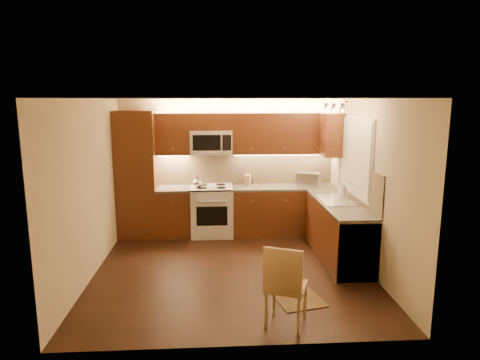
{
  "coord_description": "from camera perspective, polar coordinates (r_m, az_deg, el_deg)",
  "views": [
    {
      "loc": [
        -0.25,
        -5.93,
        2.48
      ],
      "look_at": [
        0.15,
        0.55,
        1.25
      ],
      "focal_mm": 31.63,
      "sensor_mm": 36.0,
      "label": 1
    }
  ],
  "objects": [
    {
      "name": "pantry",
      "position": [
        7.87,
        -13.73,
        0.7
      ],
      "size": [
        0.7,
        0.6,
        2.3
      ],
      "primitive_type": "cube",
      "color": "#44280E",
      "rests_on": "floor"
    },
    {
      "name": "knife_block",
      "position": [
        7.95,
        1.03,
        0.02
      ],
      "size": [
        0.13,
        0.17,
        0.2
      ],
      "primitive_type": "cube",
      "rotation": [
        0.0,
        0.0,
        -0.3
      ],
      "color": "#9F7348",
      "rests_on": "counter_back_right"
    },
    {
      "name": "sink",
      "position": [
        6.93,
        12.91,
        -2.09
      ],
      "size": [
        0.52,
        0.86,
        0.15
      ],
      "primitive_type": null,
      "color": "silver",
      "rests_on": "counter_right"
    },
    {
      "name": "dishwasher",
      "position": [
        6.3,
        14.88,
        -8.64
      ],
      "size": [
        0.58,
        0.6,
        0.84
      ],
      "primitive_type": "cube",
      "color": "silver",
      "rests_on": "floor"
    },
    {
      "name": "microwave",
      "position": [
        7.78,
        -3.9,
        5.1
      ],
      "size": [
        0.76,
        0.38,
        0.44
      ],
      "primitive_type": null,
      "color": "silver",
      "rests_on": "wall_back"
    },
    {
      "name": "upper_cab_back_right",
      "position": [
        7.88,
        5.93,
        6.28
      ],
      "size": [
        1.92,
        0.35,
        0.75
      ],
      "primitive_type": "cube",
      "color": "#44280E",
      "rests_on": "wall_back"
    },
    {
      "name": "spice_jar_a",
      "position": [
        8.05,
        2.0,
        -0.28
      ],
      "size": [
        0.06,
        0.06,
        0.08
      ],
      "primitive_type": "cylinder",
      "rotation": [
        0.0,
        0.0,
        -0.33
      ],
      "color": "silver",
      "rests_on": "counter_back_right"
    },
    {
      "name": "backsplash_back",
      "position": [
        8.04,
        0.79,
        1.58
      ],
      "size": [
        3.3,
        0.02,
        0.6
      ],
      "primitive_type": "cube",
      "color": "tan",
      "rests_on": "wall_back"
    },
    {
      "name": "upper_cab_back_left",
      "position": [
        7.81,
        -9.01,
        6.16
      ],
      "size": [
        0.62,
        0.35,
        0.75
      ],
      "primitive_type": "cube",
      "color": "#44280E",
      "rests_on": "wall_back"
    },
    {
      "name": "backsplash_right",
      "position": [
        6.83,
        15.67,
        -0.47
      ],
      "size": [
        0.02,
        2.0,
        0.6
      ],
      "primitive_type": "cube",
      "color": "tan",
      "rests_on": "wall_right"
    },
    {
      "name": "spice_jar_b",
      "position": [
        8.0,
        -0.46,
        -0.35
      ],
      "size": [
        0.05,
        0.05,
        0.08
      ],
      "primitive_type": "cylinder",
      "rotation": [
        0.0,
        0.0,
        -0.25
      ],
      "color": "brown",
      "rests_on": "counter_back_right"
    },
    {
      "name": "spice_jar_d",
      "position": [
        8.02,
        2.93,
        -0.29
      ],
      "size": [
        0.06,
        0.06,
        0.1
      ],
      "primitive_type": "cylinder",
      "rotation": [
        0.0,
        0.0,
        0.26
      ],
      "color": "brown",
      "rests_on": "counter_back_right"
    },
    {
      "name": "faucet",
      "position": [
        6.97,
        14.35,
        -1.45
      ],
      "size": [
        0.2,
        0.04,
        0.3
      ],
      "primitive_type": null,
      "color": "silver",
      "rests_on": "counter_right"
    },
    {
      "name": "upper_cab_right_corner",
      "position": [
        7.64,
        12.31,
        5.95
      ],
      "size": [
        0.35,
        0.5,
        0.75
      ],
      "primitive_type": "cube",
      "color": "#44280E",
      "rests_on": "wall_right"
    },
    {
      "name": "upper_cab_bridge",
      "position": [
        7.76,
        -3.93,
        7.87
      ],
      "size": [
        0.76,
        0.35,
        0.31
      ],
      "primitive_type": "cube",
      "color": "#44280E",
      "rests_on": "wall_back"
    },
    {
      "name": "toaster_oven",
      "position": [
        8.0,
        9.19,
        0.13
      ],
      "size": [
        0.51,
        0.46,
        0.25
      ],
      "primitive_type": "cube",
      "rotation": [
        0.0,
        0.0,
        -0.4
      ],
      "color": "silver",
      "rests_on": "counter_back_right"
    },
    {
      "name": "window_blinds",
      "position": [
        6.9,
        15.24,
        3.03
      ],
      "size": [
        0.02,
        1.36,
        1.16
      ],
      "primitive_type": "cube",
      "color": "silver",
      "rests_on": "wall_right"
    },
    {
      "name": "counter_back_right",
      "position": [
        7.9,
        5.94,
        -1.01
      ],
      "size": [
        1.92,
        0.6,
        0.04
      ],
      "primitive_type": "cube",
      "color": "#353230",
      "rests_on": "base_cab_back_right"
    },
    {
      "name": "base_cab_back_right",
      "position": [
        8.0,
        5.88,
        -4.16
      ],
      "size": [
        1.92,
        0.6,
        0.86
      ],
      "primitive_type": "cube",
      "color": "#44280E",
      "rests_on": "floor"
    },
    {
      "name": "counter_back_left",
      "position": [
        7.83,
        -8.88,
        -1.19
      ],
      "size": [
        0.62,
        0.6,
        0.04
      ],
      "primitive_type": "cube",
      "color": "#353230",
      "rests_on": "base_cab_back_left"
    },
    {
      "name": "window_frame",
      "position": [
        6.91,
        15.4,
        3.03
      ],
      "size": [
        0.03,
        1.44,
        1.24
      ],
      "primitive_type": "cube",
      "color": "silver",
      "rests_on": "wall_right"
    },
    {
      "name": "kettle",
      "position": [
        7.65,
        -5.78,
        -0.28
      ],
      "size": [
        0.22,
        0.22,
        0.21
      ],
      "primitive_type": null,
      "rotation": [
        0.0,
        0.0,
        -0.29
      ],
      "color": "silver",
      "rests_on": "stove"
    },
    {
      "name": "wall_front",
      "position": [
        4.12,
        0.1,
        -6.65
      ],
      "size": [
        4.0,
        0.01,
        2.5
      ],
      "primitive_type": "cube",
      "color": "#C8B992",
      "rests_on": "ground"
    },
    {
      "name": "base_cab_right",
      "position": [
        6.93,
        13.07,
        -6.76
      ],
      "size": [
        0.6,
        2.0,
        0.86
      ],
      "primitive_type": "cube",
      "color": "#44280E",
      "rests_on": "floor"
    },
    {
      "name": "rug",
      "position": [
        5.7,
        7.34,
        -15.1
      ],
      "size": [
        0.74,
        0.95,
        0.01
      ],
      "primitive_type": "cube",
      "rotation": [
        0.0,
        0.0,
        0.24
      ],
      "color": "black",
      "rests_on": "floor"
    },
    {
      "name": "ceiling",
      "position": [
        5.93,
        -1.14,
        10.92
      ],
      "size": [
        4.0,
        4.0,
        0.01
      ],
      "primitive_type": "cube",
      "color": "beige",
      "rests_on": "ground"
    },
    {
      "name": "wall_left",
      "position": [
        6.3,
        -19.58,
        -1.16
      ],
      "size": [
        0.01,
        4.0,
        2.5
      ],
      "primitive_type": "cube",
      "color": "#C8B992",
      "rests_on": "ground"
    },
    {
      "name": "spice_jar_c",
      "position": [
        8.04,
        0.65,
        -0.22
      ],
      "size": [
        0.05,
        0.05,
        0.11
      ],
      "primitive_type": "cylinder",
      "rotation": [
        0.0,
        0.0,
        -0.34
      ],
      "color": "silver",
      "rests_on": "counter_back_right"
    },
    {
      "name": "counter_right",
      "position": [
        6.81,
        13.23,
        -3.14
      ],
      "size": [
        0.6,
        2.0,
        0.04
      ],
      "primitive_type": "cube",
      "color": "#353230",
      "rests_on": "base_cab_right"
    },
    {
      "name": "dining_chair",
      "position": [
        4.84,
        6.26,
        -13.81
      ],
      "size": [
        0.55,
        0.55,
        0.96
      ],
      "primitive_type": null,
      "rotation": [
        0.0,
        0.0,
        -0.39
      ],
      "color": "#9F7348",
      "rests_on": "floor"
    },
    {
      "name": "wall_right",
      "position": [
        6.46,
        16.93,
        -0.72
      ],
      "size": [
        0.01,
        4.0,
        2.5
      ],
      "primitive_type": "cube",
      "color": "#C8B992",
      "rests_on": "ground"
    },
    {
      "name": "track_light_bar",
      "position": [
        6.58,
        12.55,
        10.31
      ],
      "size": [
        0.04,
        1.2,
        0.03
      ],
      "primitive_type": "cube",
      "color": "silver",
      "rests_on": "ceiling"
    },
    {
      "name": "soap_bottle",
      "position": [
        7.36,
        13.58,
        -1.09
      ],
      "size": [
        0.12,
        0.12,
        0.22
      ],
      "primitive_type": "imported",
      "rotation": [
        0.0,
        0.0,
        0.22
      ],
      "color": "silver",
      "rests_on": "counter_right"
    },
    {
      "name": "stove",
      "position": [
        7.87,
        -3.79,
        -4.17
      ],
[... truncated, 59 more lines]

